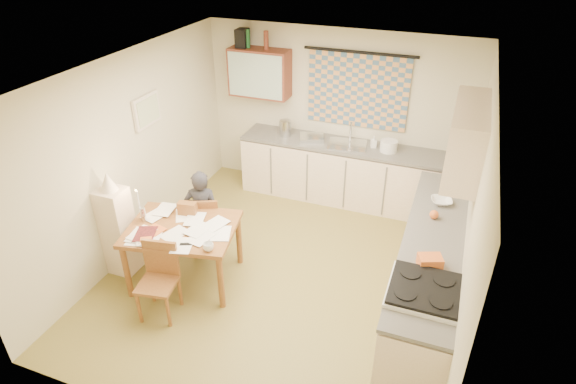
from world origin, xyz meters
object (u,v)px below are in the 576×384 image
at_px(stove, 417,327).
at_px(person, 203,214).
at_px(chair_far, 206,234).
at_px(shelf_stand, 119,231).
at_px(dining_table, 185,253).
at_px(counter_right, 428,273).
at_px(counter_back, 350,174).

relative_size(stove, person, 0.83).
xyz_separation_m(stove, chair_far, (-2.77, 0.92, -0.23)).
bearing_deg(shelf_stand, dining_table, 8.49).
bearing_deg(person, counter_right, 160.64).
height_order(counter_back, chair_far, counter_back).
distance_m(counter_right, shelf_stand, 3.60).
xyz_separation_m(counter_right, shelf_stand, (-3.54, -0.67, 0.12)).
relative_size(counter_back, chair_far, 3.90).
distance_m(counter_back, chair_far, 2.37).
xyz_separation_m(person, shelf_stand, (-0.77, -0.66, -0.03)).
distance_m(chair_far, person, 0.34).
bearing_deg(person, shelf_stand, 21.03).
height_order(dining_table, chair_far, chair_far).
relative_size(counter_back, stove, 3.34).
relative_size(chair_far, shelf_stand, 0.74).
xyz_separation_m(dining_table, chair_far, (-0.05, 0.58, -0.12)).
relative_size(dining_table, chair_far, 1.62).
xyz_separation_m(counter_right, stove, (0.00, -0.89, 0.04)).
bearing_deg(counter_right, stove, -90.00).
xyz_separation_m(dining_table, person, (-0.05, 0.54, 0.22)).
height_order(dining_table, person, person).
relative_size(stove, shelf_stand, 0.87).
bearing_deg(chair_far, counter_right, 155.02).
xyz_separation_m(stove, dining_table, (-2.72, 0.35, -0.11)).
relative_size(counter_right, chair_far, 3.49).
bearing_deg(dining_table, person, 83.56).
xyz_separation_m(counter_right, chair_far, (-2.77, 0.03, -0.19)).
relative_size(counter_right, stove, 2.99).
bearing_deg(counter_right, person, -179.80).
relative_size(counter_back, person, 2.77).
height_order(counter_right, dining_table, counter_right).
bearing_deg(counter_back, counter_right, -54.65).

